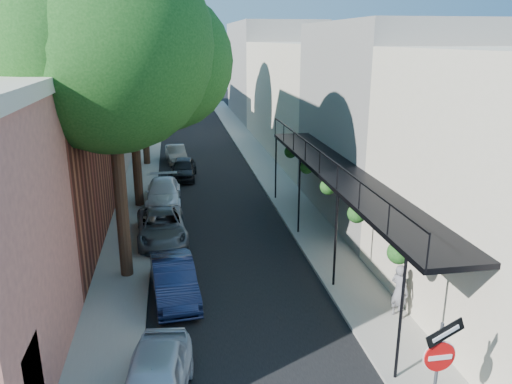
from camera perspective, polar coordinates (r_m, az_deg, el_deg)
name	(u,v)px	position (r m, az deg, el deg)	size (l,w,h in m)	color
road_surface	(201,154)	(37.84, -6.36, 4.39)	(6.00, 64.00, 0.01)	black
sidewalk_left	(146,155)	(37.85, -12.43, 4.18)	(2.00, 64.00, 0.12)	gray
sidewalk_right	(253,151)	(38.24, -0.35, 4.72)	(2.00, 64.00, 0.12)	gray
buildings_left	(60,91)	(36.57, -21.47, 10.73)	(10.10, 59.10, 12.00)	tan
buildings_right	(320,93)	(38.16, 7.33, 11.19)	(9.80, 55.00, 10.00)	beige
sign_post	(439,361)	(11.21, 20.19, -17.70)	(0.89, 0.17, 2.99)	#595B60
oak_near	(124,51)	(17.22, -14.91, 15.33)	(7.48, 6.80, 11.42)	#322114
oak_mid	(138,65)	(25.19, -13.30, 13.94)	(6.60, 6.00, 10.20)	#322114
oak_far	(146,39)	(34.19, -12.42, 16.72)	(7.70, 7.00, 11.90)	#322114
parked_car_a	(155,384)	(12.50, -11.50, -20.66)	(1.55, 3.86, 1.32)	silver
parked_car_b	(174,280)	(16.92, -9.35, -9.86)	(1.35, 3.87, 1.28)	#131C3B
parked_car_c	(162,227)	(21.60, -10.73, -3.91)	(2.04, 4.41, 1.23)	slate
parked_car_d	(163,193)	(26.27, -10.54, -0.08)	(1.75, 4.30, 1.25)	white
parked_car_e	(183,168)	(31.00, -8.29, 2.68)	(1.48, 3.69, 1.26)	black
parked_car_f	(176,154)	(35.28, -9.13, 4.30)	(1.22, 3.49, 1.15)	gray
pedestrian	(399,291)	(15.90, 16.07, -10.83)	(0.63, 0.41, 1.72)	slate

